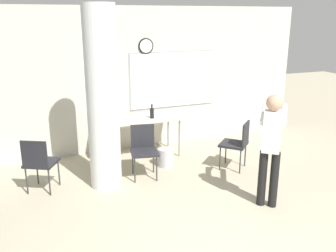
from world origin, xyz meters
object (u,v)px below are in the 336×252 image
at_px(chair_mid_room, 238,141).
at_px(chair_table_front, 144,147).
at_px(chair_near_pillar, 39,161).
at_px(bottle_on_table, 152,113).
at_px(person_playing_side, 271,142).
at_px(folding_table, 139,121).

bearing_deg(chair_mid_room, chair_table_front, 168.60).
xyz_separation_m(chair_near_pillar, chair_mid_room, (3.27, -0.35, 0.00)).
relative_size(chair_table_front, chair_mid_room, 1.00).
relative_size(bottle_on_table, chair_table_front, 0.31).
bearing_deg(person_playing_side, chair_table_front, 129.30).
relative_size(folding_table, person_playing_side, 0.96).
xyz_separation_m(chair_table_front, person_playing_side, (1.32, -1.62, 0.44)).
xyz_separation_m(chair_table_front, chair_mid_room, (1.62, -0.33, 0.00)).
bearing_deg(bottle_on_table, person_playing_side, -70.20).
bearing_deg(chair_near_pillar, person_playing_side, -28.79).
relative_size(folding_table, chair_table_front, 1.79).
bearing_deg(folding_table, chair_near_pillar, -154.54).
height_order(chair_near_pillar, chair_mid_room, same).
bearing_deg(chair_near_pillar, chair_table_front, -0.73).
xyz_separation_m(folding_table, chair_mid_room, (1.41, -1.23, -0.20)).
distance_m(chair_table_front, chair_mid_room, 1.65).
bearing_deg(person_playing_side, chair_mid_room, 77.04).
distance_m(folding_table, chair_mid_room, 1.89).
bearing_deg(chair_near_pillar, folding_table, 25.46).
distance_m(chair_near_pillar, chair_mid_room, 3.29).
height_order(chair_near_pillar, chair_table_front, same).
distance_m(bottle_on_table, person_playing_side, 2.59).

